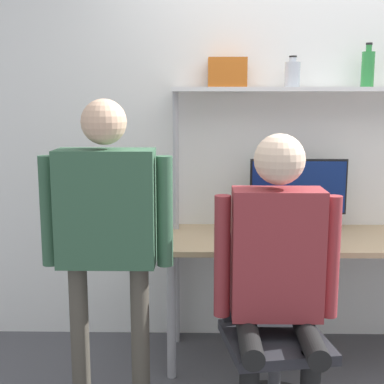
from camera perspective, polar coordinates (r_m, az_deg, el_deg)
wall_back at (r=3.46m, az=13.46°, el=6.48°), size 8.00×0.06×2.70m
desk at (r=3.24m, az=14.26°, el=-6.01°), size 1.93×0.63×0.75m
shelf_unit at (r=3.31m, az=14.05°, el=6.68°), size 1.83×0.23×1.61m
monitor at (r=3.28m, az=11.26°, el=0.05°), size 0.58×0.21×0.44m
laptop at (r=3.09m, az=8.27°, el=-3.83°), size 0.31×0.26×0.24m
cell_phone at (r=3.07m, az=13.67°, el=-5.31°), size 0.07×0.15×0.01m
office_chair at (r=2.75m, az=8.52°, el=-17.89°), size 0.56×0.56×0.89m
person_seated at (r=2.50m, az=9.13°, el=-7.15°), size 0.58×0.48×1.39m
person_standing at (r=2.53m, az=-9.09°, el=-3.04°), size 0.62×0.21×1.55m
bottle_green at (r=3.37m, az=18.25°, el=12.42°), size 0.07×0.07×0.25m
bottle_clear at (r=3.27m, az=10.66°, el=12.28°), size 0.09×0.09×0.18m
storage_box at (r=3.22m, az=3.75°, el=12.58°), size 0.22×0.21×0.17m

